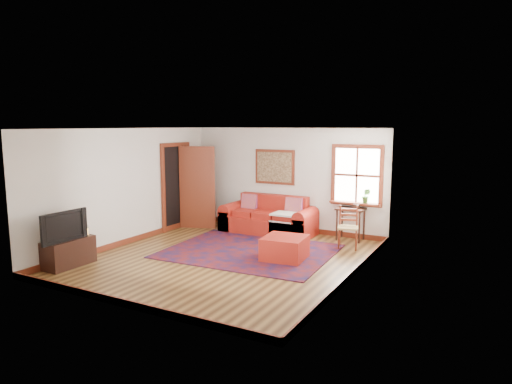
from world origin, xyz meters
The scene contains 13 objects.
ground centered at (0.00, 0.00, 0.00)m, with size 5.50×5.50×0.00m, color #432912.
room_envelope centered at (0.00, 0.02, 1.65)m, with size 5.04×5.54×2.52m.
window centered at (1.78, 2.70, 1.31)m, with size 1.18×0.20×1.38m.
doorway centered at (-2.21, 1.78, 1.07)m, with size 0.89×1.08×2.14m.
framed_artwork centered at (-0.30, 2.71, 1.55)m, with size 1.05×0.07×0.85m.
persian_rug centered at (0.16, 0.63, 0.01)m, with size 3.30×2.64×0.02m, color #61110D.
red_leather_sofa centered at (-0.24, 2.31, 0.29)m, with size 2.26×0.93×0.88m.
red_ottoman centered at (1.03, 0.47, 0.22)m, with size 0.78×0.78×0.45m, color #A52015.
side_table centered at (1.70, 2.53, 0.61)m, with size 0.61×0.46×0.73m.
ladder_back_chair centered at (1.84, 1.89, 0.48)m, with size 0.50×0.49×0.88m.
media_cabinet centered at (-2.28, -1.79, 0.25)m, with size 0.42×0.93×0.51m, color black.
television centered at (-2.26, -1.94, 0.78)m, with size 0.96×0.13×0.55m, color black.
candle_hurricane centered at (-2.23, -1.44, 0.59)m, with size 0.12×0.12×0.18m.
Camera 1 is at (4.60, -7.27, 2.57)m, focal length 32.00 mm.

